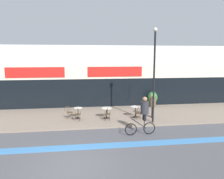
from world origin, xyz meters
TOP-DOWN VIEW (x-y plane):
  - ground_plane at (0.00, 0.00)m, footprint 120.00×120.00m
  - sidewalk_slab at (0.00, 7.25)m, footprint 40.00×5.50m
  - storefront_facade at (0.00, 11.96)m, footprint 40.00×4.06m
  - bike_lane_stripe at (0.00, 1.92)m, footprint 36.00×0.70m
  - bistro_table_0 at (0.14, 6.62)m, footprint 0.60×0.60m
  - bistro_table_1 at (2.12, 6.40)m, footprint 0.72×0.72m
  - bistro_table_2 at (4.19, 6.35)m, footprint 0.69×0.69m
  - cafe_chair_0_near at (0.14, 5.99)m, footprint 0.41×0.58m
  - cafe_chair_0_side at (-0.49, 6.61)m, footprint 0.59×0.43m
  - cafe_chair_1_near at (2.11, 5.77)m, footprint 0.43×0.59m
  - cafe_chair_2_near at (4.20, 5.73)m, footprint 0.41×0.58m
  - planter_pot at (6.39, 9.27)m, footprint 0.85×0.85m
  - lamp_post at (5.01, 5.01)m, footprint 0.26×0.26m
  - cyclist_0 at (3.84, 3.20)m, footprint 1.78×0.50m
  - pedestrian_near_end at (5.36, 6.15)m, footprint 0.54×0.54m

SIDE VIEW (x-z plane):
  - ground_plane at x=0.00m, z-range 0.00..0.00m
  - bike_lane_stripe at x=0.00m, z-range 0.00..0.01m
  - sidewalk_slab at x=0.00m, z-range 0.00..0.12m
  - cafe_chair_0_near at x=0.14m, z-range 0.19..1.09m
  - cafe_chair_0_side at x=-0.49m, z-range 0.19..1.09m
  - cafe_chair_1_near at x=2.11m, z-range 0.19..1.09m
  - cafe_chair_2_near at x=4.20m, z-range 0.19..1.09m
  - bistro_table_1 at x=2.12m, z-range 0.28..1.00m
  - bistro_table_0 at x=0.14m, z-range 0.27..1.03m
  - bistro_table_2 at x=4.19m, z-range 0.28..1.06m
  - planter_pot at x=6.39m, z-range 0.18..1.50m
  - pedestrian_near_end at x=5.36m, z-range 0.28..1.97m
  - cyclist_0 at x=3.84m, z-range 0.18..2.37m
  - storefront_facade at x=0.00m, z-range -0.01..5.31m
  - lamp_post at x=5.01m, z-range 0.53..6.59m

